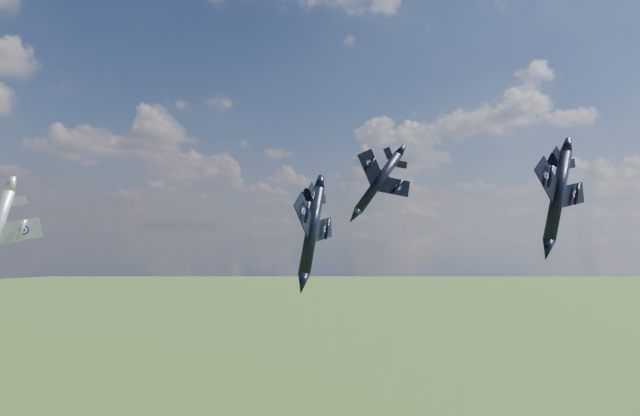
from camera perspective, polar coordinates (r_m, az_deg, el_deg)
jet_lead_navy at (r=75.98m, az=-0.77°, el=-2.07°), size 16.54×18.60×6.85m
jet_right_navy at (r=73.57m, az=20.91°, el=1.06°), size 11.57×14.98×6.16m
jet_high_navy at (r=98.01m, az=5.38°, el=2.39°), size 15.86×18.31×9.18m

